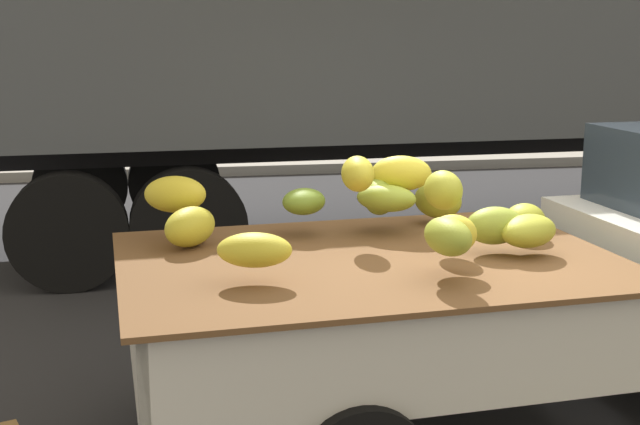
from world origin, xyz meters
The scene contains 3 objects.
ground centered at (0.00, 0.00, 0.00)m, with size 220.00×220.00×0.00m, color #28282B.
curb_strip centered at (0.00, 9.42, 0.08)m, with size 80.00×0.80×0.16m, color gray.
semi_trailer centered at (1.60, 4.67, 2.54)m, with size 12.11×3.16×3.95m.
Camera 1 is at (-1.98, -4.42, 2.32)m, focal length 47.33 mm.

